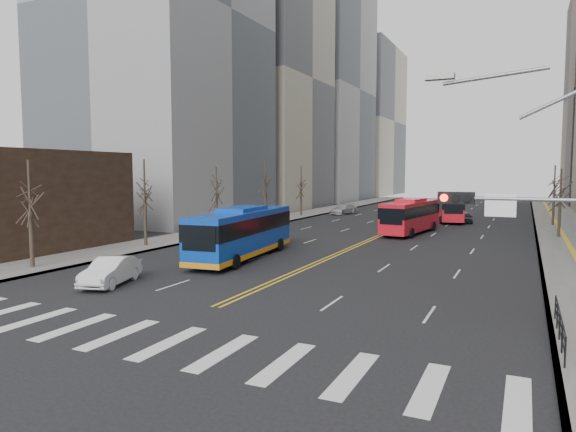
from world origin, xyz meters
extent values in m
plane|color=black|center=(0.00, 0.00, 0.00)|extent=(220.00, 220.00, 0.00)
cube|color=slate|center=(17.50, 45.00, 0.07)|extent=(7.00, 130.00, 0.15)
cube|color=slate|center=(-16.50, 45.00, 0.07)|extent=(5.00, 130.00, 0.15)
cube|color=silver|center=(-5.91, 0.00, 0.01)|extent=(0.70, 4.00, 0.01)
cube|color=silver|center=(-3.55, 0.00, 0.01)|extent=(0.70, 4.00, 0.01)
cube|color=silver|center=(-1.18, 0.00, 0.01)|extent=(0.70, 4.00, 0.01)
cube|color=silver|center=(1.18, 0.00, 0.01)|extent=(0.70, 4.00, 0.01)
cube|color=silver|center=(3.55, 0.00, 0.01)|extent=(0.70, 4.00, 0.01)
cube|color=silver|center=(5.91, 0.00, 0.01)|extent=(0.70, 4.00, 0.01)
cube|color=silver|center=(8.27, 0.00, 0.01)|extent=(0.70, 4.00, 0.01)
cube|color=silver|center=(10.64, 0.00, 0.01)|extent=(0.70, 4.00, 0.01)
cube|color=silver|center=(13.00, 0.00, 0.01)|extent=(0.70, 4.00, 0.01)
cube|color=gold|center=(-0.20, 55.00, 0.01)|extent=(0.15, 100.00, 0.01)
cube|color=gold|center=(0.20, 55.00, 0.01)|extent=(0.15, 100.00, 0.01)
cube|color=gray|center=(-31.00, 40.00, 26.00)|extent=(22.00, 24.00, 52.00)
cube|color=#A9A188|center=(-31.00, 66.00, 22.00)|extent=(22.00, 22.00, 44.00)
cube|color=gray|center=(-30.00, 93.00, 24.00)|extent=(20.00, 26.00, 48.00)
cube|color=#A9A188|center=(-29.00, 125.00, 20.00)|extent=(18.00, 30.00, 40.00)
cylinder|color=gray|center=(12.95, 2.00, 5.50)|extent=(4.50, 0.12, 0.12)
cube|color=black|center=(11.00, 2.00, 5.50)|extent=(1.10, 0.28, 0.38)
cylinder|color=#FF190C|center=(10.65, 1.84, 5.50)|extent=(0.24, 0.08, 0.24)
cylinder|color=black|center=(11.00, 1.84, 5.50)|extent=(0.24, 0.08, 0.24)
cylinder|color=black|center=(11.35, 1.84, 5.50)|extent=(0.24, 0.08, 0.24)
cube|color=white|center=(12.30, 2.00, 5.30)|extent=(0.90, 0.06, 0.70)
cube|color=#999993|center=(10.40, 2.00, 9.30)|extent=(0.90, 0.35, 0.18)
cube|color=black|center=(14.30, 6.00, 1.15)|extent=(0.04, 6.00, 0.04)
cylinder|color=black|center=(14.30, 3.00, 0.65)|extent=(0.06, 0.06, 1.00)
cylinder|color=black|center=(14.30, 4.50, 0.65)|extent=(0.06, 0.06, 1.00)
cylinder|color=black|center=(14.30, 6.00, 0.65)|extent=(0.06, 0.06, 1.00)
cylinder|color=black|center=(14.30, 7.50, 0.65)|extent=(0.06, 0.06, 1.00)
cylinder|color=black|center=(14.30, 9.00, 0.65)|extent=(0.06, 0.06, 1.00)
cylinder|color=#2D221B|center=(-16.00, 8.00, 1.88)|extent=(0.28, 0.28, 3.75)
cylinder|color=#2D221B|center=(-16.00, 19.00, 1.95)|extent=(0.28, 0.28, 3.90)
cylinder|color=#2D221B|center=(-16.00, 30.00, 1.80)|extent=(0.28, 0.28, 3.60)
cylinder|color=#2D221B|center=(-16.00, 41.00, 2.00)|extent=(0.28, 0.28, 4.00)
cylinder|color=#2D221B|center=(-16.00, 52.00, 1.90)|extent=(0.28, 0.28, 3.80)
cylinder|color=#2D221B|center=(16.00, 40.00, 1.75)|extent=(0.28, 0.28, 3.50)
cylinder|color=#2D221B|center=(16.00, 52.00, 1.88)|extent=(0.28, 0.28, 3.75)
cube|color=#0C42BA|center=(-5.69, 17.47, 1.91)|extent=(3.96, 13.21, 3.12)
cube|color=black|center=(-5.69, 17.47, 2.50)|extent=(4.02, 13.24, 1.11)
cube|color=#0C42BA|center=(-5.69, 17.47, 3.57)|extent=(2.60, 4.74, 0.40)
cube|color=orange|center=(-5.69, 17.47, 0.55)|extent=(4.02, 13.24, 0.35)
cylinder|color=black|center=(-6.64, 13.20, 0.50)|extent=(0.40, 1.02, 1.00)
cylinder|color=black|center=(-3.94, 13.46, 0.50)|extent=(0.40, 1.02, 1.00)
cylinder|color=black|center=(-7.44, 21.49, 0.50)|extent=(0.40, 1.02, 1.00)
cylinder|color=black|center=(-4.74, 21.75, 0.50)|extent=(0.40, 1.02, 1.00)
cube|color=red|center=(2.42, 37.76, 1.82)|extent=(3.93, 11.56, 2.95)
cube|color=black|center=(2.42, 37.76, 2.39)|extent=(3.99, 11.58, 1.05)
cube|color=red|center=(2.42, 37.76, 3.40)|extent=(2.53, 4.19, 0.40)
cylinder|color=black|center=(0.70, 34.32, 0.50)|extent=(0.42, 1.03, 1.00)
cylinder|color=black|center=(3.25, 34.01, 0.50)|extent=(0.42, 1.03, 1.00)
cylinder|color=black|center=(1.58, 41.52, 0.50)|extent=(0.42, 1.03, 1.00)
cylinder|color=black|center=(4.13, 41.20, 0.50)|extent=(0.42, 1.03, 1.00)
cube|color=red|center=(4.26, 53.10, 1.79)|extent=(4.73, 11.39, 2.88)
cube|color=black|center=(4.26, 53.10, 2.35)|extent=(4.80, 11.42, 1.03)
cube|color=red|center=(4.26, 53.10, 3.33)|extent=(2.77, 4.22, 0.40)
cylinder|color=black|center=(3.75, 49.36, 0.50)|extent=(0.50, 1.04, 1.00)
cylinder|color=black|center=(6.22, 49.87, 0.50)|extent=(0.50, 1.04, 1.00)
cylinder|color=black|center=(2.30, 56.32, 0.50)|extent=(0.50, 1.04, 1.00)
cylinder|color=black|center=(4.77, 56.83, 0.50)|extent=(0.50, 1.04, 1.00)
imported|color=silver|center=(-7.97, 6.63, 0.77)|extent=(2.90, 4.96, 1.55)
imported|color=black|center=(6.38, 51.84, 0.65)|extent=(1.98, 3.97, 1.30)
imported|color=#A6A5AA|center=(-11.55, 57.75, 0.76)|extent=(3.47, 5.61, 1.52)
imported|color=black|center=(9.11, 69.36, 0.55)|extent=(2.16, 4.10, 1.10)
camera|label=1|loc=(12.98, -14.92, 6.32)|focal=32.00mm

